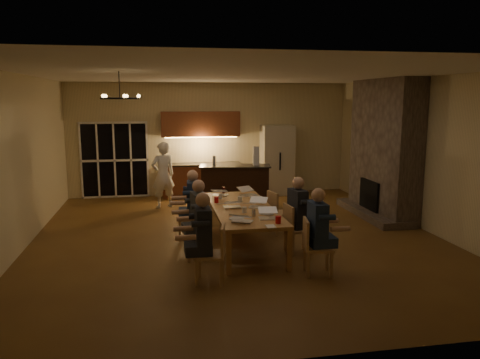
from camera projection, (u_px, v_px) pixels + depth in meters
name	position (u px, v px, depth m)	size (l,w,h in m)	color
floor	(237.00, 237.00, 9.37)	(9.00, 9.00, 0.00)	brown
back_wall	(210.00, 139.00, 13.49)	(8.00, 0.04, 3.20)	beige
left_wall	(17.00, 163.00, 8.40)	(0.04, 9.00, 3.20)	beige
right_wall	(426.00, 154.00, 9.81)	(0.04, 9.00, 3.20)	beige
ceiling	(237.00, 73.00, 8.83)	(8.00, 9.00, 0.04)	white
french_doors	(115.00, 160.00, 13.06)	(1.86, 0.08, 2.10)	black
fireplace	(384.00, 148.00, 10.91)	(0.58, 2.50, 3.20)	#64594F
kitchenette	(201.00, 154.00, 13.19)	(2.24, 0.68, 2.40)	brown
refrigerator	(277.00, 160.00, 13.56)	(0.90, 0.68, 2.00)	beige
dining_table	(243.00, 227.00, 8.78)	(1.10, 2.98, 0.75)	tan
bar_island	(235.00, 186.00, 11.95)	(1.79, 0.68, 1.08)	black
chair_left_near	(210.00, 254.00, 7.01)	(0.44, 0.44, 0.89)	tan
chair_left_mid	(198.00, 234.00, 8.07)	(0.44, 0.44, 0.89)	tan
chair_left_far	(191.00, 217.00, 9.17)	(0.44, 0.44, 0.89)	tan
chair_right_near	(318.00, 247.00, 7.35)	(0.44, 0.44, 0.89)	tan
chair_right_mid	(299.00, 229.00, 8.38)	(0.44, 0.44, 0.89)	tan
chair_right_far	(281.00, 213.00, 9.57)	(0.44, 0.44, 0.89)	tan
person_left_near	(203.00, 238.00, 6.99)	(0.60, 0.60, 1.38)	#22242C
person_right_near	(317.00, 231.00, 7.34)	(0.60, 0.60, 1.38)	#1E2C4D
person_left_mid	(199.00, 219.00, 8.08)	(0.60, 0.60, 1.38)	#394044
person_right_mid	(297.00, 215.00, 8.39)	(0.60, 0.60, 1.38)	#22242C
person_left_far	(193.00, 205.00, 9.20)	(0.60, 0.60, 1.38)	#1E2C4D
standing_person	(163.00, 175.00, 11.85)	(0.61, 0.40, 1.68)	white
chandelier	(120.00, 98.00, 7.89)	(0.65, 0.65, 0.03)	black
laptop_a	(242.00, 215.00, 7.66)	(0.32, 0.28, 0.23)	silver
laptop_b	(269.00, 212.00, 7.85)	(0.32, 0.28, 0.23)	silver
laptop_c	(232.00, 201.00, 8.68)	(0.32, 0.28, 0.23)	silver
laptop_d	(258.00, 202.00, 8.66)	(0.32, 0.28, 0.23)	silver
laptop_e	(220.00, 190.00, 9.76)	(0.32, 0.28, 0.23)	silver
laptop_f	(248.00, 190.00, 9.76)	(0.32, 0.28, 0.23)	silver
mug_front	(244.00, 210.00, 8.29)	(0.08, 0.08, 0.10)	silver
mug_mid	(240.00, 199.00, 9.20)	(0.09, 0.09, 0.10)	silver
mug_back	(220.00, 196.00, 9.43)	(0.07, 0.07, 0.10)	silver
redcup_near	(278.00, 220.00, 7.56)	(0.09, 0.09, 0.12)	red
redcup_mid	(216.00, 200.00, 9.07)	(0.08, 0.08, 0.12)	red
can_silver	(254.00, 213.00, 8.02)	(0.07, 0.07, 0.12)	#B2B2B7
can_cola	(224.00, 190.00, 10.06)	(0.07, 0.07, 0.12)	#3F0F0C
can_right	(261.00, 201.00, 9.00)	(0.06, 0.06, 0.12)	#B2B2B7
plate_near	(267.00, 213.00, 8.20)	(0.24, 0.24, 0.02)	silver
plate_left	(237.00, 219.00, 7.84)	(0.26, 0.26, 0.02)	silver
plate_far	(256.00, 197.00, 9.56)	(0.26, 0.26, 0.02)	silver
notepad	(271.00, 226.00, 7.37)	(0.14, 0.20, 0.01)	white
bar_bottle	(214.00, 160.00, 11.88)	(0.08, 0.08, 0.24)	#99999E
bar_blender	(256.00, 156.00, 11.84)	(0.15, 0.15, 0.47)	silver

